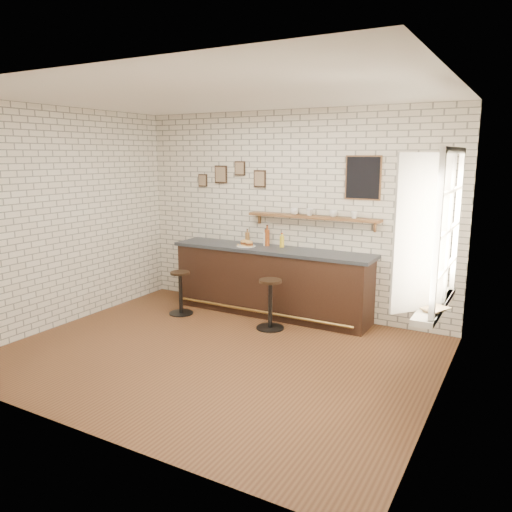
# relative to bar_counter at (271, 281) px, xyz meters

# --- Properties ---
(ground) EXTENTS (5.00, 5.00, 0.00)m
(ground) POSITION_rel_bar_counter_xyz_m (0.16, -1.70, -0.51)
(ground) COLOR brown
(ground) RESTS_ON ground
(bar_counter) EXTENTS (3.10, 0.65, 1.01)m
(bar_counter) POSITION_rel_bar_counter_xyz_m (0.00, 0.00, 0.00)
(bar_counter) COLOR black
(bar_counter) RESTS_ON ground
(sandwich_plate) EXTENTS (0.28, 0.28, 0.01)m
(sandwich_plate) POSITION_rel_bar_counter_xyz_m (-0.39, -0.06, 0.51)
(sandwich_plate) COLOR white
(sandwich_plate) RESTS_ON bar_counter
(ciabatta_sandwich) EXTENTS (0.25, 0.17, 0.08)m
(ciabatta_sandwich) POSITION_rel_bar_counter_xyz_m (-0.38, -0.06, 0.56)
(ciabatta_sandwich) COLOR tan
(ciabatta_sandwich) RESTS_ON sandwich_plate
(potato_chips) EXTENTS (0.26, 0.18, 0.00)m
(potato_chips) POSITION_rel_bar_counter_xyz_m (-0.41, -0.06, 0.52)
(potato_chips) COLOR #E4AF50
(potato_chips) RESTS_ON sandwich_plate
(bitters_bottle_brown) EXTENTS (0.07, 0.07, 0.23)m
(bitters_bottle_brown) POSITION_rel_bar_counter_xyz_m (-0.48, 0.14, 0.60)
(bitters_bottle_brown) COLOR brown
(bitters_bottle_brown) RESTS_ON bar_counter
(bitters_bottle_white) EXTENTS (0.07, 0.07, 0.26)m
(bitters_bottle_white) POSITION_rel_bar_counter_xyz_m (-0.17, 0.14, 0.61)
(bitters_bottle_white) COLOR white
(bitters_bottle_white) RESTS_ON bar_counter
(bitters_bottle_amber) EXTENTS (0.08, 0.08, 0.32)m
(bitters_bottle_amber) POSITION_rel_bar_counter_xyz_m (-0.14, 0.14, 0.63)
(bitters_bottle_amber) COLOR brown
(bitters_bottle_amber) RESTS_ON bar_counter
(condiment_bottle_yellow) EXTENTS (0.07, 0.07, 0.22)m
(condiment_bottle_yellow) POSITION_rel_bar_counter_xyz_m (0.11, 0.14, 0.59)
(condiment_bottle_yellow) COLOR gold
(condiment_bottle_yellow) RESTS_ON bar_counter
(bar_stool_left) EXTENTS (0.36, 0.36, 0.65)m
(bar_stool_left) POSITION_rel_bar_counter_xyz_m (-1.19, -0.66, -0.16)
(bar_stool_left) COLOR black
(bar_stool_left) RESTS_ON ground
(bar_stool_right) EXTENTS (0.39, 0.39, 0.70)m
(bar_stool_right) POSITION_rel_bar_counter_xyz_m (0.29, -0.58, -0.13)
(bar_stool_right) COLOR black
(bar_stool_right) RESTS_ON ground
(wall_shelf) EXTENTS (2.00, 0.18, 0.18)m
(wall_shelf) POSITION_rel_bar_counter_xyz_m (0.56, 0.20, 0.97)
(wall_shelf) COLOR brown
(wall_shelf) RESTS_ON ground
(shelf_cup_a) EXTENTS (0.13, 0.13, 0.10)m
(shelf_cup_a) POSITION_rel_bar_counter_xyz_m (0.27, 0.20, 1.04)
(shelf_cup_a) COLOR white
(shelf_cup_a) RESTS_ON wall_shelf
(shelf_cup_b) EXTENTS (0.13, 0.13, 0.10)m
(shelf_cup_b) POSITION_rel_bar_counter_xyz_m (0.52, 0.20, 1.04)
(shelf_cup_b) COLOR white
(shelf_cup_b) RESTS_ON wall_shelf
(shelf_cup_c) EXTENTS (0.14, 0.14, 0.10)m
(shelf_cup_c) POSITION_rel_bar_counter_xyz_m (0.88, 0.20, 1.04)
(shelf_cup_c) COLOR white
(shelf_cup_c) RESTS_ON wall_shelf
(shelf_cup_d) EXTENTS (0.12, 0.12, 0.09)m
(shelf_cup_d) POSITION_rel_bar_counter_xyz_m (1.18, 0.20, 1.04)
(shelf_cup_d) COLOR white
(shelf_cup_d) RESTS_ON wall_shelf
(back_wall_decor) EXTENTS (2.96, 0.02, 0.56)m
(back_wall_decor) POSITION_rel_bar_counter_xyz_m (0.38, 0.28, 1.54)
(back_wall_decor) COLOR black
(back_wall_decor) RESTS_ON ground
(window_sill) EXTENTS (0.20, 1.35, 0.06)m
(window_sill) POSITION_rel_bar_counter_xyz_m (2.56, -1.40, 0.39)
(window_sill) COLOR white
(window_sill) RESTS_ON ground
(casement_window) EXTENTS (0.40, 1.30, 1.56)m
(casement_window) POSITION_rel_bar_counter_xyz_m (2.51, -1.40, 1.14)
(casement_window) COLOR white
(casement_window) RESTS_ON ground
(book_lower) EXTENTS (0.21, 0.24, 0.02)m
(book_lower) POSITION_rel_bar_counter_xyz_m (2.54, -1.69, 0.43)
(book_lower) COLOR tan
(book_lower) RESTS_ON window_sill
(book_upper) EXTENTS (0.27, 0.30, 0.02)m
(book_upper) POSITION_rel_bar_counter_xyz_m (2.54, -1.68, 0.45)
(book_upper) COLOR tan
(book_upper) RESTS_ON book_lower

